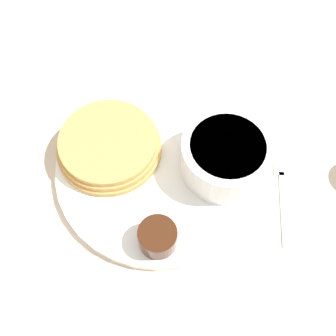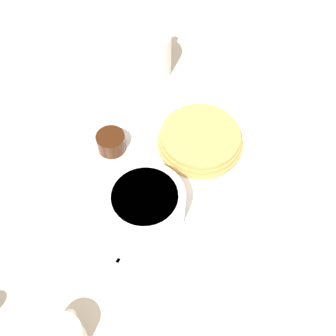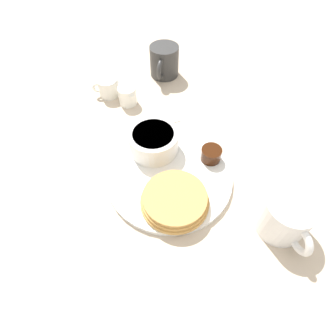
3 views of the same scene
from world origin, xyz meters
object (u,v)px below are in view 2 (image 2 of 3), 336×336
at_px(bowl, 145,204).
at_px(coffee_mug, 147,52).
at_px(fork, 108,255).
at_px(plate, 170,173).

distance_m(bowl, coffee_mug, 0.31).
height_order(bowl, coffee_mug, coffee_mug).
bearing_deg(coffee_mug, fork, -27.01).
distance_m(plate, fork, 0.16).
height_order(plate, fork, plate).
bearing_deg(bowl, plate, 134.94).
bearing_deg(fork, coffee_mug, 152.99).
distance_m(plate, bowl, 0.09).
bearing_deg(fork, plate, 127.22).
bearing_deg(coffee_mug, plate, -10.07).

